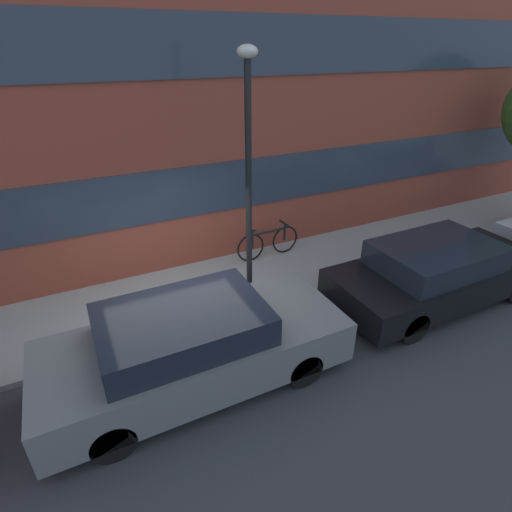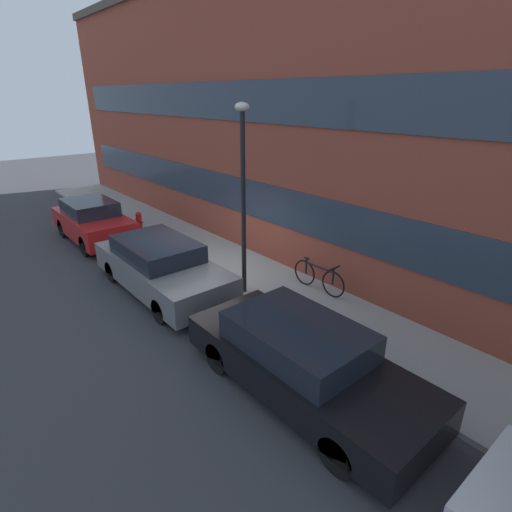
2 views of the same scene
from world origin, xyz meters
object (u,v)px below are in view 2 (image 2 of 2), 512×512
object	(u,v)px
parked_car_red	(93,221)
bicycle	(319,276)
parked_car_black	(302,359)
fire_hydrant	(139,221)
parked_car_grey	(161,266)
lamp_post	(243,182)

from	to	relation	value
parked_car_red	bicycle	distance (m)	8.27
parked_car_red	parked_car_black	distance (m)	9.97
fire_hydrant	bicycle	world-z (taller)	bicycle
bicycle	fire_hydrant	bearing A→B (deg)	-171.73
bicycle	parked_car_grey	bearing A→B (deg)	-135.48
parked_car_red	parked_car_grey	world-z (taller)	parked_car_red
parked_car_black	bicycle	size ratio (longest dim) A/B	2.78
parked_car_red	fire_hydrant	xyz separation A→B (m)	(0.18, 1.58, -0.25)
parked_car_red	bicycle	size ratio (longest dim) A/B	2.35
parked_car_grey	bicycle	xyz separation A→B (m)	(2.79, 2.92, -0.17)
parked_car_black	parked_car_grey	bearing A→B (deg)	-180.00
parked_car_black	fire_hydrant	xyz separation A→B (m)	(-9.78, 1.58, -0.18)
bicycle	lamp_post	distance (m)	3.06
parked_car_red	fire_hydrant	bearing A→B (deg)	83.49
parked_car_red	fire_hydrant	world-z (taller)	parked_car_red
parked_car_black	lamp_post	bearing A→B (deg)	156.84
parked_car_red	bicycle	world-z (taller)	parked_car_red
parked_car_black	lamp_post	distance (m)	4.35
parked_car_red	parked_car_black	bearing A→B (deg)	0.00
parked_car_grey	bicycle	size ratio (longest dim) A/B	2.78
fire_hydrant	parked_car_red	bearing A→B (deg)	-96.51
parked_car_black	lamp_post	world-z (taller)	lamp_post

